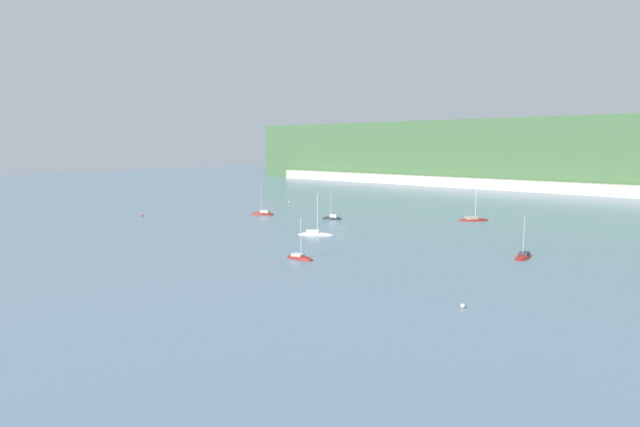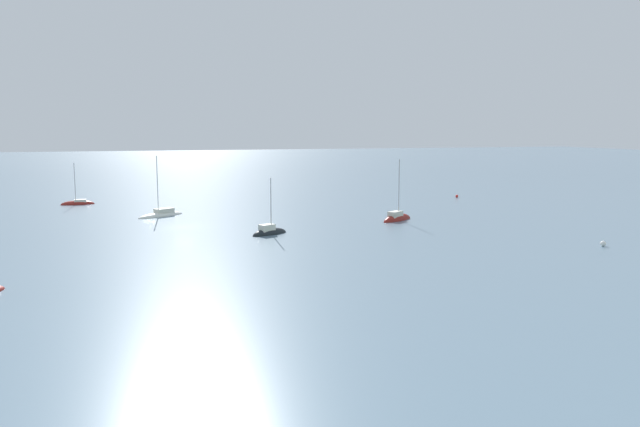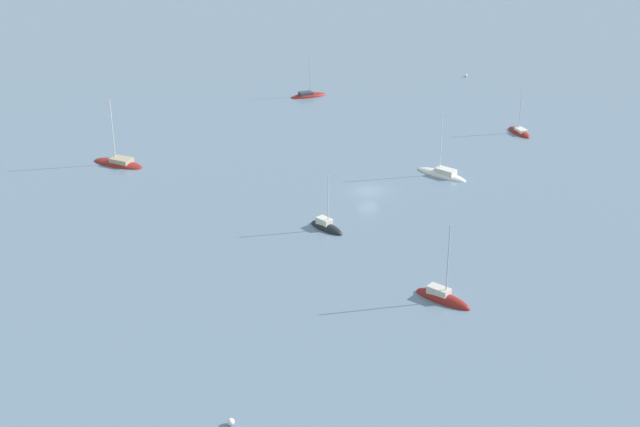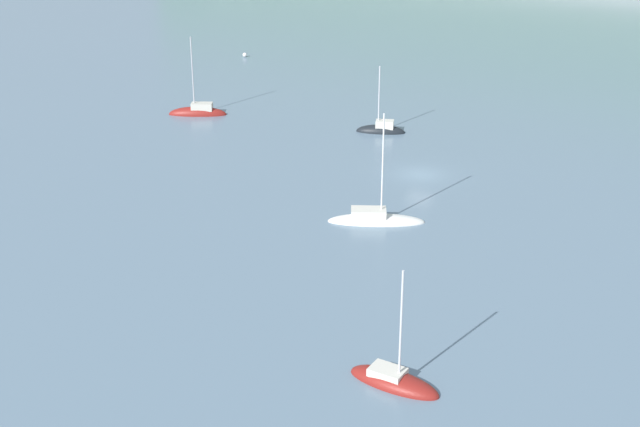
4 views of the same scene
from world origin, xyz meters
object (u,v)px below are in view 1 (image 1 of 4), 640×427
object	(u,v)px
sailboat_0	(332,219)
sailboat_5	(473,220)
sailboat_4	(523,257)
mooring_buoy_1	(142,215)
sailboat_3	(315,234)
sailboat_1	(263,214)
mooring_buoy_0	(463,306)
sailboat_2	(300,259)
mooring_buoy_2	(289,202)

from	to	relation	value
sailboat_0	sailboat_5	xyz separation A→B (m)	(30.26, 22.33, -0.02)
sailboat_4	mooring_buoy_1	distance (m)	100.67
sailboat_3	mooring_buoy_1	bearing A→B (deg)	156.70
sailboat_1	sailboat_3	xyz separation A→B (m)	(32.75, -14.84, 0.01)
sailboat_1	sailboat_3	distance (m)	35.95
sailboat_0	sailboat_1	xyz separation A→B (m)	(-20.58, -6.27, -0.01)
sailboat_0	sailboat_4	bearing A→B (deg)	139.60
sailboat_0	mooring_buoy_1	distance (m)	53.62
sailboat_4	sailboat_5	world-z (taller)	sailboat_5
sailboat_4	mooring_buoy_0	distance (m)	33.46
sailboat_2	sailboat_4	xyz separation A→B (m)	(29.77, 26.57, 0.00)
sailboat_5	mooring_buoy_1	xyz separation A→B (m)	(-74.46, -52.68, 0.17)
sailboat_0	sailboat_5	size ratio (longest dim) A/B	0.76
sailboat_3	mooring_buoy_1	distance (m)	57.12
sailboat_4	mooring_buoy_2	xyz separation A→B (m)	(-89.78, 33.46, 0.23)
sailboat_1	mooring_buoy_2	distance (m)	29.25
sailboat_4	sailboat_0	bearing A→B (deg)	-108.67
sailboat_0	sailboat_4	distance (m)	56.92
sailboat_4	mooring_buoy_1	world-z (taller)	sailboat_4
sailboat_1	sailboat_4	distance (m)	76.13
mooring_buoy_1	sailboat_2	bearing A→B (deg)	-8.42
sailboat_3	sailboat_1	bearing A→B (deg)	123.02
sailboat_3	sailboat_5	size ratio (longest dim) A/B	0.94
sailboat_2	mooring_buoy_2	size ratio (longest dim) A/B	12.89
sailboat_1	mooring_buoy_2	bearing A→B (deg)	-94.46
sailboat_5	mooring_buoy_2	size ratio (longest dim) A/B	16.63
sailboat_3	mooring_buoy_0	distance (m)	53.50
sailboat_5	sailboat_2	bearing A→B (deg)	-141.75
sailboat_5	mooring_buoy_2	world-z (taller)	sailboat_5
sailboat_1	sailboat_3	bearing A→B (deg)	122.47
sailboat_4	sailboat_2	bearing A→B (deg)	-52.59
mooring_buoy_0	sailboat_3	bearing A→B (deg)	150.63
sailboat_4	mooring_buoy_0	bearing A→B (deg)	1.90
sailboat_2	sailboat_4	world-z (taller)	sailboat_2
sailboat_3	mooring_buoy_0	bearing A→B (deg)	-61.99
sailboat_2	mooring_buoy_0	xyz separation A→B (m)	(33.41, -6.69, 0.20)
sailboat_0	mooring_buoy_1	xyz separation A→B (m)	(-44.19, -30.36, 0.15)
sailboat_3	sailboat_4	xyz separation A→B (m)	(42.98, 7.02, -0.05)
sailboat_0	sailboat_3	bearing A→B (deg)	93.89
sailboat_1	mooring_buoy_1	distance (m)	33.73
sailboat_0	mooring_buoy_1	world-z (taller)	sailboat_0
sailboat_3	sailboat_5	distance (m)	47.05
sailboat_3	sailboat_4	world-z (taller)	sailboat_3
sailboat_3	sailboat_5	bearing A→B (deg)	34.77
sailboat_5	sailboat_1	bearing A→B (deg)	162.04
sailboat_2	mooring_buoy_1	bearing A→B (deg)	168.37
sailboat_5	sailboat_4	bearing A→B (deg)	-102.97
sailboat_3	sailboat_5	world-z (taller)	sailboat_5
sailboat_0	sailboat_2	distance (m)	47.93
sailboat_5	sailboat_0	bearing A→B (deg)	169.09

